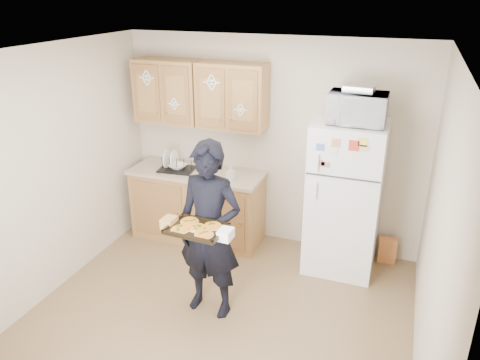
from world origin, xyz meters
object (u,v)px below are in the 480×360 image
at_px(baking_tray, 197,229).
at_px(dish_rack, 177,163).
at_px(refrigerator, 344,198).
at_px(person, 210,231).
at_px(microwave, 357,108).

relative_size(baking_tray, dish_rack, 1.17).
height_order(baking_tray, dish_rack, dish_rack).
bearing_deg(dish_rack, refrigerator, -0.17).
distance_m(person, microwave, 1.90).
distance_m(microwave, dish_rack, 2.27).
relative_size(person, dish_rack, 4.15).
bearing_deg(dish_rack, baking_tray, -57.16).
relative_size(refrigerator, microwave, 2.97).
bearing_deg(dish_rack, microwave, -1.53).
distance_m(baking_tray, dish_rack, 1.84).
xyz_separation_m(microwave, dish_rack, (-2.09, 0.06, -0.87)).
xyz_separation_m(refrigerator, baking_tray, (-1.05, -1.54, 0.19)).
bearing_deg(dish_rack, person, -51.73).
xyz_separation_m(refrigerator, dish_rack, (-2.04, 0.01, 0.13)).
relative_size(person, microwave, 3.04).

